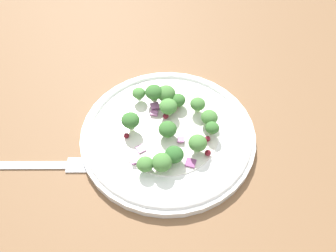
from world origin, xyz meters
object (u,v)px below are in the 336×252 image
at_px(broccoli_floret_2, 198,104).
at_px(plate, 168,134).
at_px(broccoli_floret_1, 174,155).
at_px(broccoli_floret_0, 166,94).
at_px(fork, 35,165).

bearing_deg(broccoli_floret_2, plate, 65.75).
distance_m(broccoli_floret_1, broccoli_floret_2, 0.10).
bearing_deg(broccoli_floret_0, broccoli_floret_2, -179.20).
distance_m(plate, broccoli_floret_0, 0.06).
distance_m(broccoli_floret_2, fork, 0.25).
height_order(broccoli_floret_1, fork, broccoli_floret_1).
distance_m(broccoli_floret_0, fork, 0.22).
bearing_deg(broccoli_floret_2, broccoli_floret_1, 92.65).
bearing_deg(broccoli_floret_1, broccoli_floret_2, -87.35).
height_order(plate, fork, plate).
xyz_separation_m(broccoli_floret_0, fork, (0.12, 0.18, -0.03)).
bearing_deg(broccoli_floret_0, plate, 117.65).
bearing_deg(plate, fork, 39.84).
relative_size(broccoli_floret_1, broccoli_floret_2, 1.13).
distance_m(broccoli_floret_0, broccoli_floret_1, 0.11).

